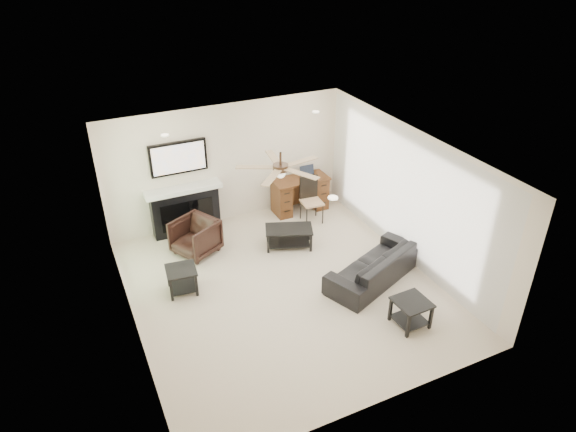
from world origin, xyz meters
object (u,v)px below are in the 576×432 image
sofa (374,265)px  armchair (195,237)px  coffee_table (289,237)px  fireplace_unit (183,189)px  desk (300,194)px

sofa → armchair: 3.37m
sofa → coffee_table: size_ratio=2.19×
armchair → coffee_table: armchair is taller
coffee_table → sofa: bearing=-39.0°
armchair → coffee_table: (1.70, -0.55, -0.15)m
sofa → armchair: (-2.60, 2.15, 0.06)m
fireplace_unit → desk: bearing=-4.0°
armchair → sofa: bearing=22.5°
armchair → fireplace_unit: 1.04m
desk → coffee_table: bearing=-124.7°
sofa → armchair: size_ratio=2.58×
sofa → armchair: armchair is taller
coffee_table → fireplace_unit: fireplace_unit is taller
armchair → coffee_table: 1.79m
armchair → fireplace_unit: fireplace_unit is taller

